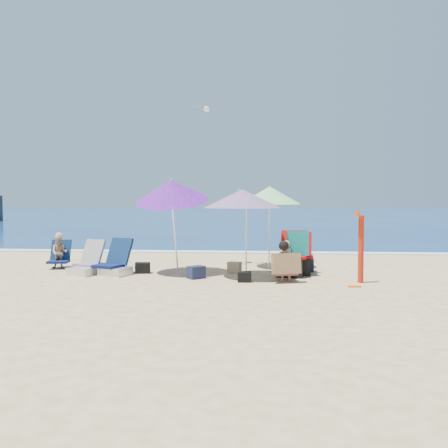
# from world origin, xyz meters

# --- Properties ---
(ground) EXTENTS (120.00, 120.00, 0.00)m
(ground) POSITION_xyz_m (0.00, 0.00, 0.00)
(ground) COLOR #D8BC84
(ground) RESTS_ON ground
(sea) EXTENTS (120.00, 80.00, 0.12)m
(sea) POSITION_xyz_m (0.00, 45.00, -0.05)
(sea) COLOR navy
(sea) RESTS_ON ground
(foam) EXTENTS (120.00, 0.50, 0.04)m
(foam) POSITION_xyz_m (0.00, 5.10, 0.02)
(foam) COLOR white
(foam) RESTS_ON ground
(umbrella_turquoise) EXTENTS (1.96, 1.96, 1.88)m
(umbrella_turquoise) POSITION_xyz_m (0.12, 0.56, 1.66)
(umbrella_turquoise) COLOR silver
(umbrella_turquoise) RESTS_ON ground
(umbrella_striped) EXTENTS (1.91, 1.91, 1.99)m
(umbrella_striped) POSITION_xyz_m (0.72, 2.10, 1.74)
(umbrella_striped) COLOR white
(umbrella_striped) RESTS_ON ground
(umbrella_blue) EXTENTS (1.87, 1.93, 2.25)m
(umbrella_blue) POSITION_xyz_m (-1.46, 0.95, 1.84)
(umbrella_blue) COLOR white
(umbrella_blue) RESTS_ON ground
(furled_umbrella) EXTENTS (0.24, 0.19, 1.47)m
(furled_umbrella) POSITION_xyz_m (2.46, 0.05, 0.81)
(furled_umbrella) COLOR red
(furled_umbrella) RESTS_ON ground
(chair_navy) EXTENTS (0.86, 0.85, 0.78)m
(chair_navy) POSITION_xyz_m (-2.66, 0.66, 0.21)
(chair_navy) COLOR #0B1540
(chair_navy) RESTS_ON ground
(chair_rainbow) EXTENTS (0.72, 0.96, 0.74)m
(chair_rainbow) POSITION_xyz_m (-3.32, 0.72, 0.20)
(chair_rainbow) COLOR #CE5648
(chair_rainbow) RESTS_ON ground
(camp_chair_left) EXTENTS (0.70, 0.70, 0.97)m
(camp_chair_left) POSITION_xyz_m (1.16, 0.75, 0.29)
(camp_chair_left) COLOR #9E0C0B
(camp_chair_left) RESTS_ON ground
(camp_chair_right) EXTENTS (0.73, 0.72, 0.97)m
(camp_chair_right) POSITION_xyz_m (1.33, 0.98, 0.35)
(camp_chair_right) COLOR #A20B13
(camp_chair_right) RESTS_ON ground
(person_center) EXTENTS (0.61, 0.65, 0.83)m
(person_center) POSITION_xyz_m (1.00, 0.04, 0.40)
(person_center) COLOR tan
(person_center) RESTS_ON ground
(person_left) EXTENTS (0.55, 0.66, 0.85)m
(person_left) POSITION_xyz_m (-4.28, 1.53, 0.39)
(person_left) COLOR tan
(person_left) RESTS_ON ground
(bag_navy_a) EXTENTS (0.41, 0.40, 0.26)m
(bag_navy_a) POSITION_xyz_m (-0.83, 0.31, 0.13)
(bag_navy_a) COLOR #1A1F3B
(bag_navy_a) RESTS_ON ground
(bag_black_a) EXTENTS (0.36, 0.29, 0.24)m
(bag_black_a) POSITION_xyz_m (-2.11, 0.92, 0.12)
(bag_black_a) COLOR black
(bag_black_a) RESTS_ON ground
(bag_tan) EXTENTS (0.33, 0.27, 0.24)m
(bag_tan) POSITION_xyz_m (-0.08, 1.14, 0.12)
(bag_tan) COLOR tan
(bag_tan) RESTS_ON ground
(bag_navy_b) EXTENTS (0.42, 0.33, 0.29)m
(bag_navy_b) POSITION_xyz_m (1.53, 1.49, 0.14)
(bag_navy_b) COLOR #191C38
(bag_navy_b) RESTS_ON ground
(bag_black_b) EXTENTS (0.28, 0.21, 0.21)m
(bag_black_b) POSITION_xyz_m (0.19, -0.05, 0.10)
(bag_black_b) COLOR black
(bag_black_b) RESTS_ON ground
(orange_item) EXTENTS (0.24, 0.12, 0.03)m
(orange_item) POSITION_xyz_m (2.27, -0.45, 0.02)
(orange_item) COLOR orange
(orange_item) RESTS_ON ground
(seagull) EXTENTS (0.76, 0.44, 0.13)m
(seagull) POSITION_xyz_m (-0.84, 2.43, 3.87)
(seagull) COLOR white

